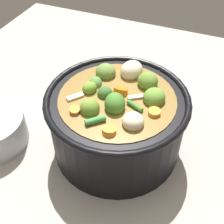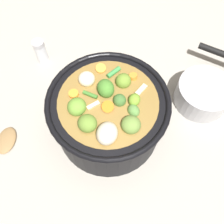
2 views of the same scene
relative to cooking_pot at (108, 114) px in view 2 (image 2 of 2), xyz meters
name	(u,v)px [view 2 (image 2 of 2)]	position (x,y,z in m)	size (l,w,h in m)	color
ground_plane	(109,127)	(0.00, 0.00, -0.08)	(1.10, 1.10, 0.00)	#9E998E
cooking_pot	(108,114)	(0.00, 0.00, 0.00)	(0.27, 0.27, 0.16)	black
salt_shaker	(41,51)	(-0.20, 0.22, -0.04)	(0.03, 0.03, 0.08)	silver
small_saucepan	(203,93)	(0.25, 0.09, -0.04)	(0.20, 0.23, 0.07)	#ADADB2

